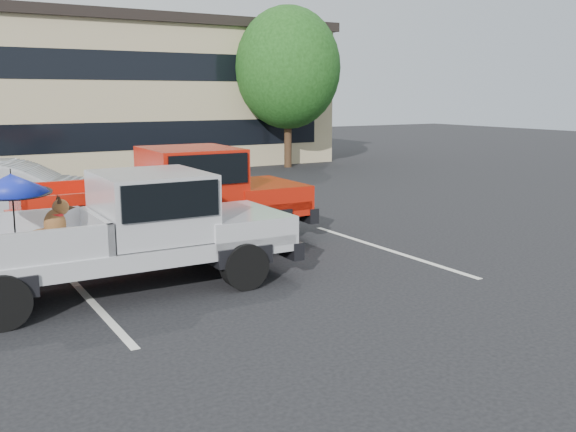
% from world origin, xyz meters
% --- Properties ---
extents(ground, '(90.00, 90.00, 0.00)m').
position_xyz_m(ground, '(0.00, 0.00, 0.00)').
color(ground, black).
rests_on(ground, ground).
extents(stripe_left, '(0.12, 5.00, 0.01)m').
position_xyz_m(stripe_left, '(-3.00, 2.00, 0.00)').
color(stripe_left, silver).
rests_on(stripe_left, ground).
extents(stripe_right, '(0.12, 5.00, 0.01)m').
position_xyz_m(stripe_right, '(3.00, 2.00, 0.00)').
color(stripe_right, silver).
rests_on(stripe_right, ground).
extents(motel_building, '(20.40, 8.40, 6.30)m').
position_xyz_m(motel_building, '(2.00, 20.99, 3.21)').
color(motel_building, tan).
rests_on(motel_building, ground).
extents(tree_right, '(4.46, 4.46, 6.78)m').
position_xyz_m(tree_right, '(9.00, 16.00, 4.21)').
color(tree_right, '#332114').
rests_on(tree_right, ground).
extents(tree_back, '(4.68, 4.68, 7.11)m').
position_xyz_m(tree_back, '(6.00, 24.00, 4.41)').
color(tree_back, '#332114').
rests_on(tree_back, ground).
extents(silver_pickup, '(5.71, 2.16, 2.06)m').
position_xyz_m(silver_pickup, '(-2.14, 2.00, 1.05)').
color(silver_pickup, black).
rests_on(silver_pickup, ground).
extents(red_pickup, '(6.20, 2.41, 2.03)m').
position_xyz_m(red_pickup, '(-0.38, 4.49, 1.11)').
color(red_pickup, black).
rests_on(red_pickup, ground).
extents(silver_sedan, '(4.92, 3.28, 1.53)m').
position_xyz_m(silver_sedan, '(-3.07, 8.74, 0.77)').
color(silver_sedan, '#AEB2B5').
rests_on(silver_sedan, ground).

